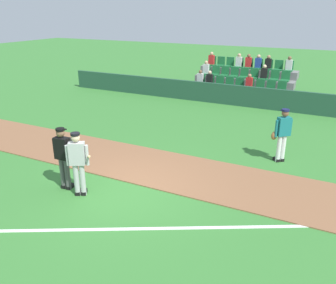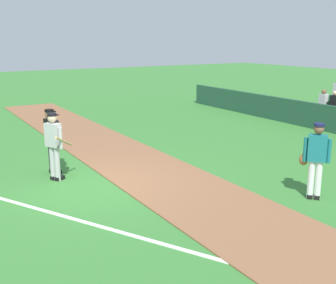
% 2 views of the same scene
% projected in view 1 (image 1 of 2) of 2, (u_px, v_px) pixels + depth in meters
% --- Properties ---
extents(ground_plane, '(80.00, 80.00, 0.00)m').
position_uv_depth(ground_plane, '(123.00, 190.00, 9.63)').
color(ground_plane, '#387A33').
extents(infield_dirt_path, '(28.00, 2.56, 0.03)m').
position_uv_depth(infield_dirt_path, '(153.00, 166.00, 11.02)').
color(infield_dirt_path, brown).
rests_on(infield_dirt_path, ground).
extents(foul_line_chalk, '(10.61, 5.78, 0.01)m').
position_uv_depth(foul_line_chalk, '(222.00, 227.00, 7.95)').
color(foul_line_chalk, white).
rests_on(foul_line_chalk, ground).
extents(dugout_fence, '(20.00, 0.16, 1.04)m').
position_uv_depth(dugout_fence, '(233.00, 95.00, 17.89)').
color(dugout_fence, '#234C38').
rests_on(dugout_fence, ground).
extents(stadium_bleachers, '(5.55, 2.95, 2.30)m').
position_uv_depth(stadium_bleachers, '(243.00, 86.00, 19.43)').
color(stadium_bleachers, slate).
rests_on(stadium_bleachers, ground).
extents(batter_grey_jersey, '(0.74, 0.70, 1.76)m').
position_uv_depth(batter_grey_jersey, '(78.00, 162.00, 9.02)').
color(batter_grey_jersey, '#B2B2B2').
rests_on(batter_grey_jersey, ground).
extents(umpire_home_plate, '(0.59, 0.32, 1.76)m').
position_uv_depth(umpire_home_plate, '(63.00, 155.00, 9.35)').
color(umpire_home_plate, '#4C4C4C').
rests_on(umpire_home_plate, ground).
extents(runner_teal_jersey, '(0.58, 0.49, 1.76)m').
position_uv_depth(runner_teal_jersey, '(282.00, 134.00, 11.07)').
color(runner_teal_jersey, white).
rests_on(runner_teal_jersey, ground).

